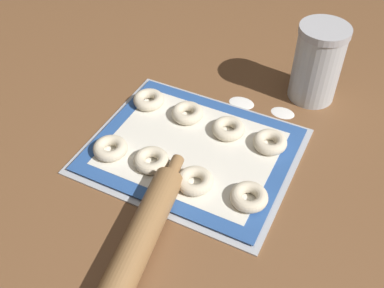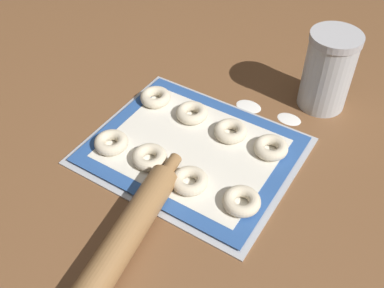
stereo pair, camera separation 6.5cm
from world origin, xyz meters
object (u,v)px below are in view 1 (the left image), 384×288
baking_tray (192,150)px  bagel_front_mid_left (151,160)px  bagel_front_far_left (110,148)px  bagel_back_far_right (270,142)px  bagel_front_mid_right (195,181)px  bagel_back_mid_right (228,129)px  bagel_front_far_right (249,197)px  bagel_back_far_left (149,100)px  bagel_back_mid_left (187,113)px  rolling_pin (139,241)px  flour_canister (317,63)px

baking_tray → bagel_front_mid_left: 0.09m
bagel_front_far_left → bagel_back_far_right: size_ratio=1.00×
bagel_front_mid_left → bagel_front_far_left: bearing=-174.8°
bagel_front_mid_right → bagel_back_mid_right: bearing=90.4°
bagel_front_far_right → bagel_back_mid_right: 0.19m
bagel_front_far_left → bagel_front_mid_right: bearing=-0.3°
baking_tray → bagel_back_far_left: size_ratio=5.95×
bagel_back_mid_left → bagel_front_far_right: bearing=-37.5°
baking_tray → bagel_front_mid_right: 0.10m
bagel_back_far_left → bagel_back_mid_right: size_ratio=1.00×
bagel_back_far_right → bagel_front_far_left: bearing=-150.4°
bagel_back_mid_left → bagel_front_far_left: bearing=-118.4°
rolling_pin → bagel_back_far_right: bearing=70.5°
bagel_front_mid_right → bagel_back_far_left: bearing=139.8°
rolling_pin → flour_canister: bearing=75.3°
bagel_back_mid_right → rolling_pin: rolling_pin is taller
bagel_front_mid_right → bagel_back_mid_left: 0.20m
bagel_front_mid_left → flour_canister: size_ratio=0.39×
bagel_back_mid_right → bagel_back_far_right: 0.09m
bagel_front_mid_left → bagel_back_far_right: (0.19, 0.15, 0.00)m
bagel_back_mid_right → flour_canister: 0.26m
bagel_front_far_right → bagel_back_far_right: size_ratio=1.00×
bagel_front_far_left → bagel_front_far_right: same height
bagel_front_mid_left → bagel_front_mid_right: bearing=-5.4°
bagel_back_far_left → bagel_front_far_right: bearing=-27.7°
flour_canister → bagel_back_mid_right: bearing=-118.9°
bagel_front_far_right → bagel_front_mid_right: bearing=-174.9°
bagel_back_mid_left → bagel_back_mid_right: bearing=-3.6°
bagel_front_mid_right → flour_canister: 0.40m
baking_tray → bagel_front_far_right: bearing=-26.3°
bagel_front_far_right → bagel_front_far_left: bearing=-178.4°
bagel_back_mid_left → bagel_back_far_right: size_ratio=1.00×
bagel_front_mid_left → flour_canister: flour_canister is taller
bagel_front_far_right → bagel_back_far_left: (-0.31, 0.16, 0.00)m
bagel_front_far_left → bagel_front_far_right: bearing=1.6°
flour_canister → rolling_pin: (-0.14, -0.54, -0.06)m
bagel_back_mid_right → bagel_back_far_right: same height
bagel_back_far_left → bagel_front_mid_left: bearing=-58.1°
bagel_front_mid_right → flour_canister: flour_canister is taller
rolling_pin → bagel_front_mid_right: bearing=81.8°
bagel_front_far_left → bagel_back_far_left: bearing=93.1°
bagel_front_far_left → rolling_pin: (0.17, -0.16, 0.00)m
bagel_front_mid_left → bagel_back_far_right: 0.25m
bagel_front_far_right → flour_canister: bearing=88.0°
bagel_front_mid_right → bagel_front_far_right: 0.11m
baking_tray → rolling_pin: bearing=-84.1°
bagel_back_far_right → flour_canister: (0.03, 0.22, 0.07)m
bagel_front_far_right → bagel_back_mid_left: bearing=142.5°
bagel_back_mid_left → rolling_pin: rolling_pin is taller
rolling_pin → bagel_back_mid_left: bearing=103.3°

